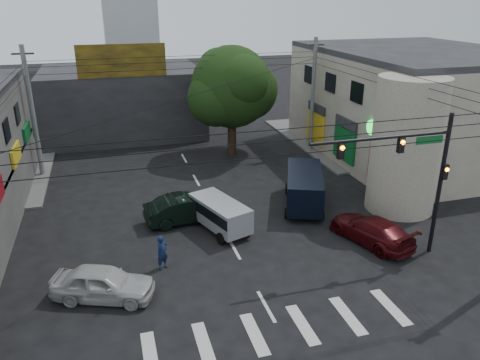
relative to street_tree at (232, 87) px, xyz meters
name	(u,v)px	position (x,y,z in m)	size (l,w,h in m)	color
ground	(245,269)	(-4.00, -17.00, -5.47)	(160.00, 160.00, 0.00)	black
sidewalk_far_right	(376,136)	(14.00, 1.00, -5.40)	(16.00, 16.00, 0.15)	#514F4C
building_right	(415,106)	(14.00, -4.00, -1.47)	(14.00, 18.00, 8.00)	gray
corner_column	(406,146)	(7.00, -13.00, -1.47)	(4.00, 4.00, 8.00)	gray
building_far	(123,101)	(-8.00, 9.00, -2.47)	(14.00, 10.00, 6.00)	#232326
billboard	(122,61)	(-8.00, 4.10, 1.83)	(7.00, 0.30, 2.60)	olive
street_tree	(232,87)	(0.00, 0.00, 0.00)	(6.40, 6.40, 8.70)	black
traffic_gantry	(413,165)	(3.82, -18.00, -0.64)	(7.10, 0.35, 7.20)	black
utility_pole_far_left	(33,113)	(-14.50, -1.00, -0.87)	(0.32, 0.32, 9.20)	#59595B
utility_pole_far_right	(313,96)	(6.50, -1.00, -0.87)	(0.32, 0.32, 9.20)	#59595B
dark_sedan	(187,208)	(-5.72, -11.15, -4.68)	(4.99, 2.21, 1.59)	black
white_compact	(103,283)	(-10.50, -17.46, -4.73)	(4.69, 3.20, 1.48)	#B3B2AE
maroon_sedan	(371,230)	(3.11, -16.29, -4.77)	(3.34, 5.25, 1.42)	#3E080C
silver_minivan	(220,216)	(-4.18, -12.75, -4.61)	(2.89, 4.33, 1.72)	#A9ABB1
navy_van	(304,189)	(1.57, -11.04, -4.38)	(3.98, 5.83, 2.18)	black
traffic_officer	(162,252)	(-7.76, -15.82, -4.61)	(0.76, 0.69, 1.73)	#111C3E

